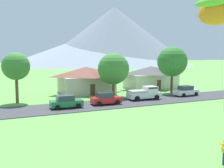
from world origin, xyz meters
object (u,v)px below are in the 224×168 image
(pickup_truck_white_west_side, at_px, (145,93))
(house_leftmost, at_px, (151,77))
(parked_car_green_west_end, at_px, (66,102))
(parked_car_white_mid_east, at_px, (186,91))
(parked_car_red_mid_west, at_px, (106,99))
(kite_flyer_with_kite, at_px, (218,12))
(house_left_center, at_px, (86,79))
(tree_center, at_px, (113,69))
(tree_near_left, at_px, (16,66))
(tree_right_of_center, at_px, (172,62))

(pickup_truck_white_west_side, bearing_deg, house_leftmost, 53.88)
(parked_car_green_west_end, distance_m, parked_car_white_mid_east, 21.14)
(parked_car_red_mid_west, height_order, kite_flyer_with_kite, kite_flyer_with_kite)
(house_left_center, height_order, tree_center, tree_center)
(parked_car_green_west_end, distance_m, pickup_truck_white_west_side, 12.94)
(parked_car_green_west_end, bearing_deg, tree_near_left, 129.50)
(tree_right_of_center, xyz_separation_m, parked_car_white_mid_east, (0.14, -3.84, -4.85))
(parked_car_red_mid_west, bearing_deg, parked_car_white_mid_east, 5.21)
(parked_car_red_mid_west, bearing_deg, house_leftmost, 39.25)
(tree_center, bearing_deg, house_left_center, 115.89)
(tree_right_of_center, height_order, parked_car_red_mid_west, tree_right_of_center)
(house_leftmost, bearing_deg, tree_center, -149.82)
(parked_car_green_west_end, bearing_deg, house_left_center, 60.15)
(house_leftmost, xyz_separation_m, parked_car_red_mid_west, (-15.38, -12.56, -1.48))
(tree_near_left, bearing_deg, pickup_truck_white_west_side, -16.12)
(house_left_center, height_order, parked_car_white_mid_east, house_left_center)
(parked_car_white_mid_east, bearing_deg, parked_car_green_west_end, -175.70)
(tree_center, xyz_separation_m, parked_car_red_mid_west, (-3.84, -5.85, -3.80))
(parked_car_red_mid_west, bearing_deg, kite_flyer_with_kite, -90.31)
(tree_center, distance_m, kite_flyer_with_kite, 26.90)
(parked_car_red_mid_west, relative_size, pickup_truck_white_west_side, 0.81)
(house_left_center, relative_size, parked_car_red_mid_west, 2.28)
(house_left_center, distance_m, tree_center, 6.80)
(tree_right_of_center, bearing_deg, house_leftmost, 88.48)
(house_leftmost, relative_size, tree_near_left, 1.45)
(house_left_center, bearing_deg, parked_car_red_mid_west, -95.06)
(house_left_center, relative_size, tree_center, 1.34)
(kite_flyer_with_kite, bearing_deg, parked_car_white_mid_east, 54.44)
(parked_car_green_west_end, bearing_deg, tree_center, 32.18)
(kite_flyer_with_kite, bearing_deg, pickup_truck_white_west_side, 71.39)
(parked_car_white_mid_east, bearing_deg, tree_near_left, 169.06)
(parked_car_red_mid_west, xyz_separation_m, parked_car_white_mid_east, (15.33, 1.40, 0.00))
(parked_car_green_west_end, bearing_deg, kite_flyer_with_kite, -74.24)
(house_left_center, relative_size, tree_near_left, 1.32)
(tree_center, xyz_separation_m, pickup_truck_white_west_side, (3.26, -4.63, -3.61))
(house_leftmost, height_order, pickup_truck_white_west_side, house_leftmost)
(kite_flyer_with_kite, bearing_deg, house_left_center, 87.95)
(tree_center, distance_m, tree_right_of_center, 11.41)
(house_leftmost, distance_m, house_left_center, 14.38)
(tree_near_left, bearing_deg, parked_car_red_mid_west, -30.07)
(tree_right_of_center, bearing_deg, pickup_truck_white_west_side, -153.56)
(house_left_center, distance_m, tree_near_left, 13.65)
(tree_near_left, bearing_deg, house_leftmost, 12.70)
(house_leftmost, relative_size, kite_flyer_with_kite, 0.95)
(house_left_center, relative_size, parked_car_green_west_end, 2.30)
(parked_car_green_west_end, height_order, parked_car_white_mid_east, same)
(parked_car_green_west_end, relative_size, pickup_truck_white_west_side, 0.80)
(tree_right_of_center, distance_m, parked_car_white_mid_east, 6.19)
(house_leftmost, bearing_deg, tree_near_left, -167.30)
(house_leftmost, distance_m, pickup_truck_white_west_side, 14.09)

